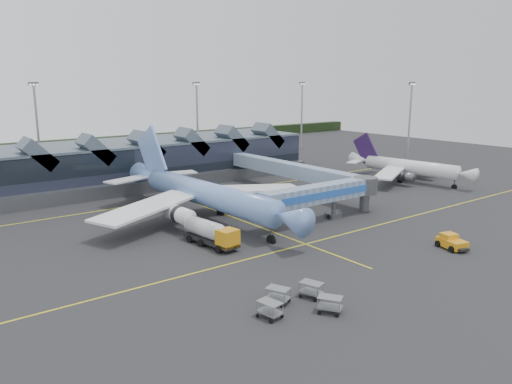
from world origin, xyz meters
TOP-DOWN VIEW (x-y plane):
  - ground at (0.00, 0.00)m, footprint 260.00×260.00m
  - taxi_stripes at (0.00, 10.00)m, footprint 120.00×60.00m
  - tree_line_far at (0.00, 110.00)m, footprint 260.00×4.00m
  - terminal at (-5.07, 47.35)m, footprint 90.00×22.25m
  - light_masts at (21.00, 62.80)m, footprint 132.40×42.56m
  - main_airliner at (-4.41, 12.48)m, footprint 40.35×46.43m
  - regional_jet at (49.82, 11.91)m, footprint 28.47×31.24m
  - jet_bridge at (12.21, -0.54)m, footprint 24.55×4.23m
  - fuel_truck at (-11.03, -0.07)m, footprint 3.91×10.44m
  - pushback_tug at (14.83, -21.46)m, footprint 3.65×4.82m
  - baggage_carts at (-14.48, -22.42)m, footprint 8.54×7.60m

SIDE VIEW (x-z plane):
  - ground at x=0.00m, z-range 0.00..0.00m
  - taxi_stripes at x=0.00m, z-range 0.00..0.01m
  - pushback_tug at x=14.83m, z-range -0.10..1.86m
  - baggage_carts at x=-14.48m, z-range 0.10..1.77m
  - fuel_truck at x=-11.03m, z-range 0.21..3.68m
  - tree_line_far at x=0.00m, z-range 0.00..4.00m
  - regional_jet at x=49.82m, z-range -1.96..8.76m
  - main_airliner at x=-4.41m, z-range -3.07..11.84m
  - jet_bridge at x=12.21m, z-range 1.35..7.58m
  - terminal at x=-5.07m, z-range -1.38..11.14m
  - light_masts at x=21.00m, z-range 1.26..23.71m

